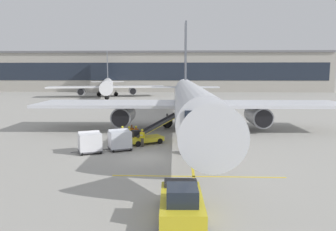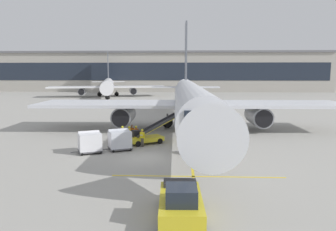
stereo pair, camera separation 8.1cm
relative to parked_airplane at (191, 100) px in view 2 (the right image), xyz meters
The scene contains 17 objects.
ground_plane 14.79m from the parked_airplane, 106.79° to the right, with size 600.00×600.00×0.00m, color #9E9B93.
parked_airplane is the anchor object (origin of this frame).
belt_loader 9.75m from the parked_airplane, 118.74° to the right, with size 5.22×3.87×2.90m.
baggage_cart_lead 13.21m from the parked_airplane, 121.81° to the right, with size 2.80×2.28×1.91m.
baggage_cart_second 15.51m from the parked_airplane, 127.38° to the right, with size 2.80×2.28×1.91m.
pushback_tug 24.75m from the parked_airplane, 92.75° to the right, with size 2.23×4.46×1.83m.
ground_crew_by_loader 10.72m from the parked_airplane, 127.86° to the right, with size 0.33×0.56×1.74m.
ground_crew_by_carts 10.11m from the parked_airplane, 126.10° to the right, with size 0.56×0.33×1.74m.
ground_crew_marshaller 11.10m from the parked_airplane, 117.11° to the right, with size 0.49×0.41×1.74m.
ground_crew_wingwalker 11.06m from the parked_airplane, 131.41° to the right, with size 0.43×0.46×1.74m.
safety_cone_engine_keepout 8.03m from the parked_airplane, behind, with size 0.65×0.65×0.74m.
safety_cone_wingtip 7.64m from the parked_airplane, 160.51° to the right, with size 0.63×0.63×0.71m.
safety_cone_nose_mark 8.04m from the parked_airplane, 147.47° to the right, with size 0.71×0.71×0.80m.
apron_guidance_line_lead_in 3.81m from the parked_airplane, 109.84° to the right, with size 0.20×110.00×0.01m.
apron_guidance_line_stop_bar 18.64m from the parked_airplane, 89.95° to the right, with size 12.00×0.20×0.01m.
terminal_building 85.24m from the parked_airplane, 102.38° to the left, with size 140.66×20.63×14.39m.
distant_airplane 56.83m from the parked_airplane, 113.15° to the left, with size 33.79×41.68×14.00m.
Camera 2 is at (2.94, -25.95, 7.19)m, focal length 34.27 mm.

